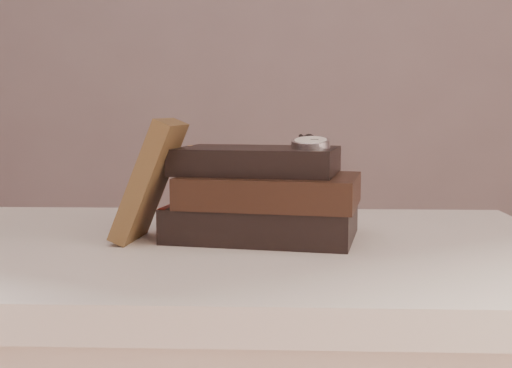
{
  "coord_description": "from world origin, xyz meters",
  "views": [
    {
      "loc": [
        0.12,
        -0.53,
        0.93
      ],
      "look_at": [
        0.08,
        0.38,
        0.82
      ],
      "focal_mm": 46.1,
      "sensor_mm": 36.0,
      "label": 1
    }
  ],
  "objects": [
    {
      "name": "table",
      "position": [
        0.0,
        0.35,
        0.66
      ],
      "size": [
        1.0,
        0.6,
        0.75
      ],
      "color": "silver",
      "rests_on": "ground"
    },
    {
      "name": "book_stack",
      "position": [
        0.09,
        0.38,
        0.81
      ],
      "size": [
        0.28,
        0.22,
        0.13
      ],
      "color": "black",
      "rests_on": "table"
    },
    {
      "name": "journal",
      "position": [
        -0.06,
        0.35,
        0.83
      ],
      "size": [
        0.1,
        0.11,
        0.17
      ],
      "primitive_type": "cube",
      "rotation": [
        0.0,
        0.39,
        -0.09
      ],
      "color": "#3E2B17",
      "rests_on": "table"
    },
    {
      "name": "pocket_watch",
      "position": [
        0.15,
        0.36,
        0.88
      ],
      "size": [
        0.06,
        0.16,
        0.02
      ],
      "color": "silver",
      "rests_on": "book_stack"
    },
    {
      "name": "eyeglasses",
      "position": [
        0.02,
        0.48,
        0.82
      ],
      "size": [
        0.12,
        0.14,
        0.05
      ],
      "color": "silver",
      "rests_on": "book_stack"
    }
  ]
}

